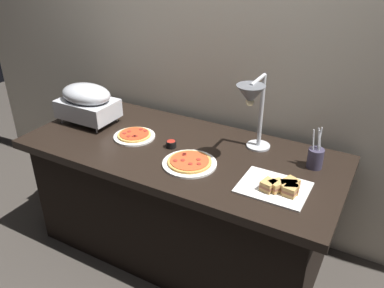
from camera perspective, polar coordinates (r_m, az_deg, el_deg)
The scene contains 10 objects.
ground_plane at distance 2.76m, azimuth -1.56°, elevation -14.61°, with size 8.00×8.00×0.00m, color #38332D.
back_wall at distance 2.56m, azimuth 3.91°, elevation 12.80°, with size 4.40×0.04×2.40m, color beige.
buffet_table at distance 2.52m, azimuth -1.68°, elevation -8.13°, with size 1.90×0.84×0.76m.
chafing_dish at distance 2.68m, azimuth -15.01°, elevation 6.01°, with size 0.38×0.25×0.27m.
heat_lamp at distance 2.08m, azimuth 8.76°, elevation 6.23°, with size 0.15×0.34×0.45m.
pizza_plate_front at distance 2.46m, azimuth -8.38°, elevation 1.22°, with size 0.26×0.26×0.03m.
pizza_plate_center at distance 2.15m, azimuth -0.36°, elevation -2.72°, with size 0.30×0.30×0.03m.
sandwich_platter at distance 1.98m, azimuth 12.54°, elevation -6.11°, with size 0.34×0.27×0.06m.
sauce_cup_near at distance 2.32m, azimuth -3.05°, elevation 0.02°, with size 0.06×0.06×0.04m.
utensil_holder at distance 2.20m, azimuth 17.51°, elevation -1.88°, with size 0.08×0.08×0.23m.
Camera 1 is at (1.05, -1.74, 1.87)m, focal length 36.69 mm.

